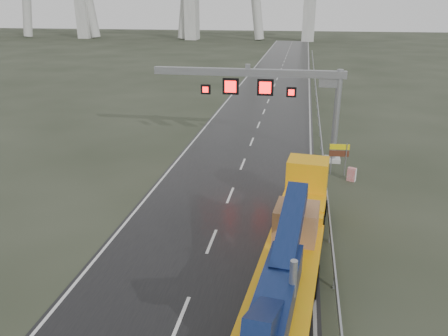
% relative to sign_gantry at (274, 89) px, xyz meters
% --- Properties ---
extents(ground, '(400.00, 400.00, 0.00)m').
position_rel_sign_gantry_xyz_m(ground, '(-2.10, -17.99, -5.61)').
color(ground, '#282F21').
rests_on(ground, ground).
extents(road, '(11.00, 200.00, 0.02)m').
position_rel_sign_gantry_xyz_m(road, '(-2.10, 22.01, -5.60)').
color(road, black).
rests_on(road, ground).
extents(guardrail, '(0.20, 140.00, 1.40)m').
position_rel_sign_gantry_xyz_m(guardrail, '(4.00, 12.01, -4.91)').
color(guardrail, gray).
rests_on(guardrail, ground).
extents(sign_gantry, '(14.90, 1.20, 7.42)m').
position_rel_sign_gantry_xyz_m(sign_gantry, '(0.00, 0.00, 0.00)').
color(sign_gantry, '#B2B3AE').
rests_on(sign_gantry, ground).
extents(heavy_haul_truck, '(4.20, 17.57, 4.09)m').
position_rel_sign_gantry_xyz_m(heavy_haul_truck, '(2.09, -15.86, -4.03)').
color(heavy_haul_truck, orange).
rests_on(heavy_haul_truck, ground).
extents(exit_sign_pair, '(1.40, 0.17, 2.39)m').
position_rel_sign_gantry_xyz_m(exit_sign_pair, '(5.00, -2.98, -3.94)').
color(exit_sign_pair, gray).
rests_on(exit_sign_pair, ground).
extents(striped_barrier, '(0.65, 0.51, 0.98)m').
position_rel_sign_gantry_xyz_m(striped_barrier, '(5.90, -3.99, -5.12)').
color(striped_barrier, red).
rests_on(striped_barrier, ground).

